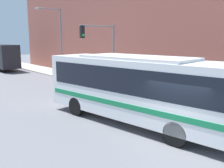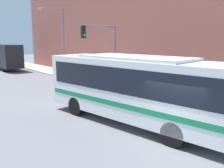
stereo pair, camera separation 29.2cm
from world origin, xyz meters
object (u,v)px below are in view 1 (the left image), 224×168
object	(u,v)px
city_bus	(136,85)
street_lamp	(58,36)
pedestrian_near_corner	(144,80)
fire_hydrant	(162,94)
delivery_truck	(2,56)
parking_meter	(115,77)
traffic_light_pole	(102,45)

from	to	relation	value
city_bus	street_lamp	xyz separation A→B (m)	(4.40, 15.95, 2.49)
pedestrian_near_corner	street_lamp	bearing A→B (deg)	97.52
pedestrian_near_corner	city_bus	bearing A→B (deg)	-140.28
fire_hydrant	street_lamp	distance (m)	14.51
delivery_truck	pedestrian_near_corner	xyz separation A→B (m)	(4.17, -21.67, -0.86)
delivery_truck	street_lamp	xyz separation A→B (m)	(2.71, -10.59, 2.59)
delivery_truck	fire_hydrant	distance (m)	24.77
city_bus	street_lamp	bearing A→B (deg)	67.08
city_bus	delivery_truck	size ratio (longest dim) A/B	1.24
parking_meter	pedestrian_near_corner	bearing A→B (deg)	-55.82
street_lamp	pedestrian_near_corner	size ratio (longest dim) A/B	4.50
city_bus	street_lamp	world-z (taller)	street_lamp
street_lamp	city_bus	bearing A→B (deg)	-105.42
street_lamp	pedestrian_near_corner	distance (m)	11.70
delivery_truck	city_bus	bearing A→B (deg)	-93.64
traffic_light_pole	pedestrian_near_corner	bearing A→B (deg)	-44.77
fire_hydrant	pedestrian_near_corner	size ratio (longest dim) A/B	0.44
city_bus	parking_meter	size ratio (longest dim) A/B	7.71
fire_hydrant	pedestrian_near_corner	world-z (taller)	pedestrian_near_corner
pedestrian_near_corner	delivery_truck	bearing A→B (deg)	100.89
traffic_light_pole	parking_meter	bearing A→B (deg)	-19.67
delivery_truck	fire_hydrant	world-z (taller)	delivery_truck
delivery_truck	fire_hydrant	bearing A→B (deg)	-83.38
fire_hydrant	city_bus	bearing A→B (deg)	-156.47
parking_meter	pedestrian_near_corner	world-z (taller)	pedestrian_near_corner
city_bus	fire_hydrant	world-z (taller)	city_bus
city_bus	pedestrian_near_corner	world-z (taller)	city_bus
traffic_light_pole	fire_hydrant	bearing A→B (deg)	-79.11
fire_hydrant	traffic_light_pole	world-z (taller)	traffic_light_pole
fire_hydrant	street_lamp	size ratio (longest dim) A/B	0.10
traffic_light_pole	pedestrian_near_corner	size ratio (longest dim) A/B	3.21
city_bus	pedestrian_near_corner	distance (m)	7.68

